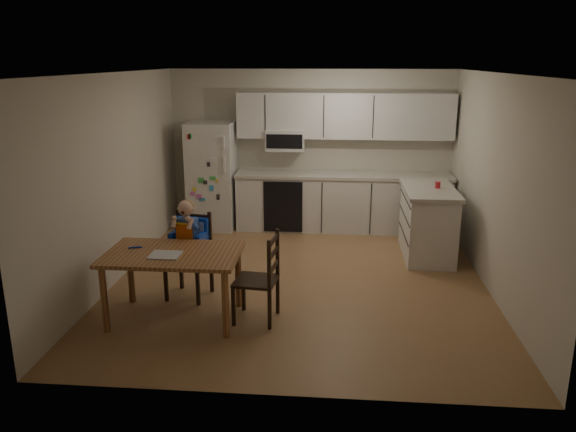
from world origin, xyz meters
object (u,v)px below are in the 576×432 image
at_px(refrigerator, 212,176).
at_px(red_cup, 438,185).
at_px(kitchen_island, 427,222).
at_px(dining_table, 173,262).
at_px(chair_side, 265,272).
at_px(chair_booster, 189,238).

distance_m(refrigerator, red_cup, 3.52).
relative_size(kitchen_island, dining_table, 0.95).
xyz_separation_m(refrigerator, chair_side, (1.26, -3.29, -0.31)).
relative_size(kitchen_island, chair_booster, 1.14).
bearing_deg(chair_booster, kitchen_island, 39.45).
xyz_separation_m(chair_booster, chair_side, (0.94, -0.58, -0.16)).
height_order(kitchen_island, dining_table, kitchen_island).
relative_size(kitchen_island, red_cup, 14.92).
bearing_deg(chair_side, kitchen_island, 144.42).
distance_m(refrigerator, kitchen_island, 3.44).
bearing_deg(refrigerator, chair_side, -69.09).
bearing_deg(chair_booster, chair_side, -21.27).
bearing_deg(refrigerator, dining_table, -84.63).
bearing_deg(red_cup, chair_side, -133.48).
height_order(red_cup, dining_table, red_cup).
distance_m(dining_table, chair_side, 0.95).
xyz_separation_m(kitchen_island, red_cup, (0.10, 0.00, 0.52)).
bearing_deg(chair_booster, red_cup, 38.65).
bearing_deg(kitchen_island, chair_booster, -150.97).
height_order(refrigerator, chair_side, refrigerator).
xyz_separation_m(red_cup, dining_table, (-3.03, -2.24, -0.37)).
height_order(kitchen_island, chair_booster, chair_booster).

